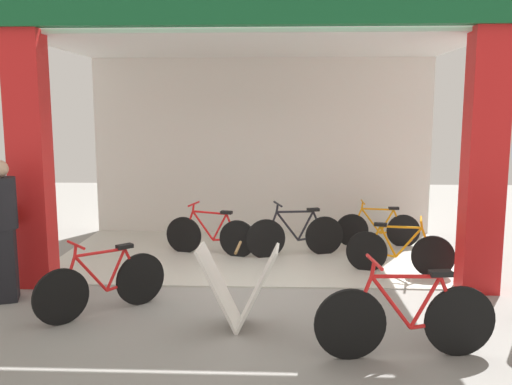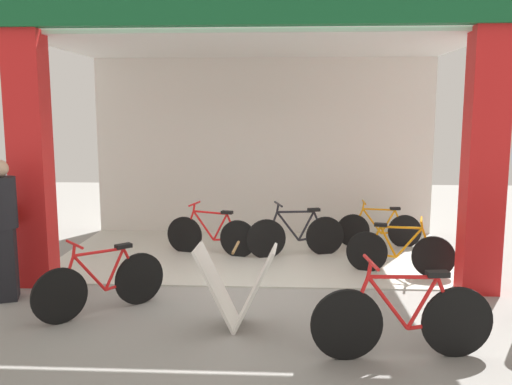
% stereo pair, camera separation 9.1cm
% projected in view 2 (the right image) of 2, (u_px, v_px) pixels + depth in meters
% --- Properties ---
extents(ground_plane, '(20.53, 20.53, 0.00)m').
position_uv_depth(ground_plane, '(253.00, 288.00, 7.24)').
color(ground_plane, gray).
rests_on(ground_plane, ground).
extents(shop_facade, '(6.46, 3.62, 4.09)m').
position_uv_depth(shop_facade, '(259.00, 118.00, 8.62)').
color(shop_facade, beige).
rests_on(shop_facade, ground).
extents(bicycle_inside_0, '(1.43, 0.39, 0.79)m').
position_uv_depth(bicycle_inside_0, '(379.00, 229.00, 9.34)').
color(bicycle_inside_0, black).
rests_on(bicycle_inside_0, ground).
extents(bicycle_inside_1, '(1.56, 0.52, 0.88)m').
position_uv_depth(bicycle_inside_1, '(296.00, 235.00, 8.72)').
color(bicycle_inside_1, black).
rests_on(bicycle_inside_1, ground).
extents(bicycle_inside_2, '(1.49, 0.49, 0.84)m').
position_uv_depth(bicycle_inside_2, '(211.00, 235.00, 8.82)').
color(bicycle_inside_2, black).
rests_on(bicycle_inside_2, ground).
extents(bicycle_inside_3, '(1.47, 0.48, 0.83)m').
position_uv_depth(bicycle_inside_3, '(399.00, 252.00, 7.77)').
color(bicycle_inside_3, black).
rests_on(bicycle_inside_3, ground).
extents(bicycle_parked_0, '(1.73, 0.48, 0.96)m').
position_uv_depth(bicycle_parked_0, '(403.00, 319.00, 5.14)').
color(bicycle_parked_0, black).
rests_on(bicycle_parked_0, ground).
extents(bicycle_parked_1, '(1.19, 1.12, 0.88)m').
position_uv_depth(bicycle_parked_1, '(102.00, 284.00, 6.30)').
color(bicycle_parked_1, black).
rests_on(bicycle_parked_1, ground).
extents(sandwich_board_sign, '(0.88, 0.51, 0.90)m').
position_uv_depth(sandwich_board_sign, '(236.00, 287.00, 5.89)').
color(sandwich_board_sign, silver).
rests_on(sandwich_board_sign, ground).
extents(pedestrian_2, '(0.45, 0.68, 1.74)m').
position_uv_depth(pedestrian_2, '(4.00, 227.00, 6.70)').
color(pedestrian_2, black).
rests_on(pedestrian_2, ground).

